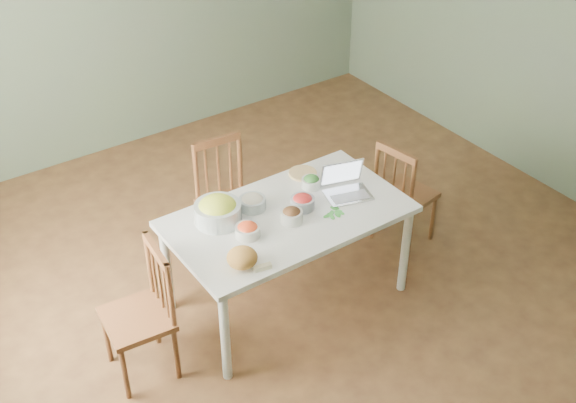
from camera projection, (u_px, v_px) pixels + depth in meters
floor at (296, 272)px, 5.49m from camera, size 5.00×5.00×0.00m
wall_back at (132, 1)px, 6.40m from camera, size 5.00×0.00×2.70m
wall_right at (551, 29)px, 5.88m from camera, size 0.00×5.00×2.70m
dining_table at (288, 257)px, 5.05m from camera, size 1.59×0.89×0.75m
chair_far at (230, 203)px, 5.41m from camera, size 0.45×0.43×0.94m
chair_left at (136, 316)px, 4.45m from camera, size 0.43×0.44×0.93m
chair_right at (406, 192)px, 5.58m from camera, size 0.44×0.45×0.89m
bread_boule at (242, 258)px, 4.37m from camera, size 0.23×0.23×0.12m
butter_stick at (262, 267)px, 4.37m from camera, size 0.12×0.05×0.03m
bowl_squash at (218, 210)px, 4.72m from camera, size 0.36×0.36×0.18m
bowl_carrot at (248, 230)px, 4.62m from camera, size 0.19×0.19×0.09m
bowl_onion at (252, 202)px, 4.86m from camera, size 0.23×0.23×0.10m
bowl_mushroom at (292, 215)px, 4.74m from camera, size 0.18×0.18×0.10m
bowl_redpep at (303, 202)px, 4.87m from camera, size 0.20×0.20×0.10m
bowl_broccoli at (311, 181)px, 5.08m from camera, size 0.16×0.16×0.09m
flatbread at (303, 173)px, 5.23m from camera, size 0.26×0.26×0.02m
basil_bunch at (332, 213)px, 4.83m from camera, size 0.17×0.17×0.02m
laptop at (349, 183)px, 4.95m from camera, size 0.36×0.33×0.21m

